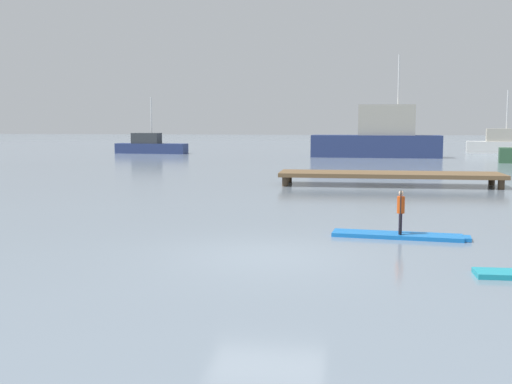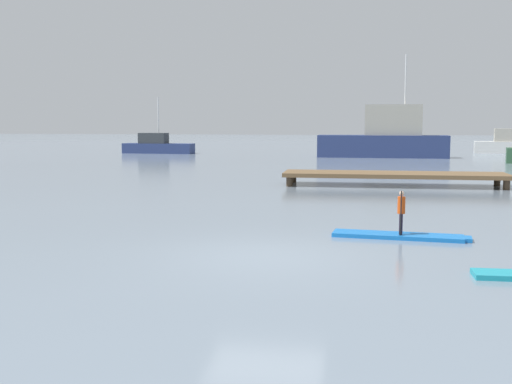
# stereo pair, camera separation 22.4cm
# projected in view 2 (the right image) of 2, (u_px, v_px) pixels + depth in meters

# --- Properties ---
(ground_plane) EXTENTS (240.00, 240.00, 0.00)m
(ground_plane) POSITION_uv_depth(u_px,v_px,m) (266.00, 257.00, 13.31)
(ground_plane) COLOR gray
(paddleboard_near) EXTENTS (3.39, 1.08, 0.10)m
(paddleboard_near) POSITION_uv_depth(u_px,v_px,m) (400.00, 236.00, 15.45)
(paddleboard_near) COLOR blue
(paddleboard_near) RESTS_ON ground
(paddler_child_solo) EXTENTS (0.21, 0.38, 1.09)m
(paddler_child_solo) POSITION_uv_depth(u_px,v_px,m) (401.00, 210.00, 15.36)
(paddler_child_solo) COLOR black
(paddler_child_solo) RESTS_ON paddleboard_near
(fishing_boat_white_large) EXTENTS (10.25, 2.53, 8.07)m
(fishing_boat_white_large) POSITION_uv_depth(u_px,v_px,m) (385.00, 139.00, 49.72)
(fishing_boat_white_large) COLOR navy
(fishing_boat_white_large) RESTS_ON ground
(motor_boat_small_navy) EXTENTS (6.55, 2.00, 5.00)m
(motor_boat_small_navy) POSITION_uv_depth(u_px,v_px,m) (157.00, 146.00, 56.03)
(motor_boat_small_navy) COLOR navy
(motor_boat_small_navy) RESTS_ON ground
(floating_dock) EXTENTS (9.78, 2.37, 0.59)m
(floating_dock) POSITION_uv_depth(u_px,v_px,m) (394.00, 175.00, 27.82)
(floating_dock) COLOR brown
(floating_dock) RESTS_ON ground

